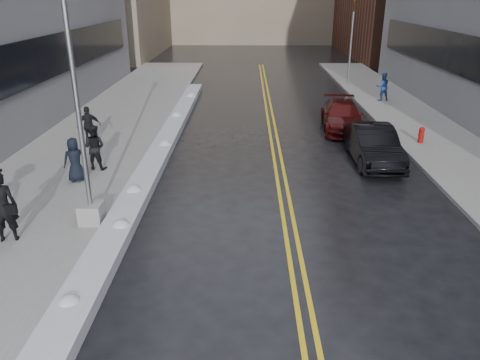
{
  "coord_description": "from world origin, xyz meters",
  "views": [
    {
      "loc": [
        1.23,
        -10.2,
        6.46
      ],
      "look_at": [
        1.02,
        2.55,
        1.3
      ],
      "focal_mm": 35.0,
      "sensor_mm": 36.0,
      "label": 1
    }
  ],
  "objects_px": {
    "pedestrian_c": "(75,160)",
    "pedestrian_east": "(383,87)",
    "fire_hydrant": "(421,134)",
    "car_maroon": "(342,116)",
    "traffic_signal": "(351,38)",
    "car_black": "(373,145)",
    "pedestrian_b": "(94,147)",
    "pedestrian_d": "(89,126)",
    "lamppost": "(83,145)",
    "pedestrian_fedora": "(3,207)"
  },
  "relations": [
    {
      "from": "lamppost",
      "to": "car_black",
      "type": "height_order",
      "value": "lamppost"
    },
    {
      "from": "traffic_signal",
      "to": "pedestrian_b",
      "type": "relative_size",
      "value": 3.48
    },
    {
      "from": "pedestrian_fedora",
      "to": "car_maroon",
      "type": "bearing_deg",
      "value": -148.92
    },
    {
      "from": "pedestrian_east",
      "to": "car_black",
      "type": "xyz_separation_m",
      "value": [
        -3.27,
        -10.98,
        -0.26
      ]
    },
    {
      "from": "traffic_signal",
      "to": "pedestrian_c",
      "type": "relative_size",
      "value": 3.77
    },
    {
      "from": "pedestrian_c",
      "to": "lamppost",
      "type": "bearing_deg",
      "value": 88.26
    },
    {
      "from": "fire_hydrant",
      "to": "car_maroon",
      "type": "bearing_deg",
      "value": 138.89
    },
    {
      "from": "lamppost",
      "to": "pedestrian_d",
      "type": "xyz_separation_m",
      "value": [
        -2.38,
        7.47,
        -1.53
      ]
    },
    {
      "from": "fire_hydrant",
      "to": "pedestrian_east",
      "type": "xyz_separation_m",
      "value": [
        0.55,
        8.74,
        0.46
      ]
    },
    {
      "from": "pedestrian_b",
      "to": "pedestrian_d",
      "type": "relative_size",
      "value": 1.0
    },
    {
      "from": "fire_hydrant",
      "to": "pedestrian_b",
      "type": "distance_m",
      "value": 13.99
    },
    {
      "from": "pedestrian_c",
      "to": "pedestrian_east",
      "type": "distance_m",
      "value": 19.74
    },
    {
      "from": "car_black",
      "to": "car_maroon",
      "type": "xyz_separation_m",
      "value": [
        -0.32,
        4.89,
        -0.06
      ]
    },
    {
      "from": "lamppost",
      "to": "car_black",
      "type": "xyz_separation_m",
      "value": [
        9.58,
        5.76,
        -1.79
      ]
    },
    {
      "from": "pedestrian_d",
      "to": "pedestrian_fedora",
      "type": "bearing_deg",
      "value": 68.14
    },
    {
      "from": "pedestrian_b",
      "to": "pedestrian_d",
      "type": "height_order",
      "value": "pedestrian_b"
    },
    {
      "from": "traffic_signal",
      "to": "fire_hydrant",
      "type": "bearing_deg",
      "value": -87.95
    },
    {
      "from": "lamppost",
      "to": "fire_hydrant",
      "type": "height_order",
      "value": "lamppost"
    },
    {
      "from": "traffic_signal",
      "to": "pedestrian_d",
      "type": "xyz_separation_m",
      "value": [
        -14.18,
        -14.53,
        -2.39
      ]
    },
    {
      "from": "traffic_signal",
      "to": "car_maroon",
      "type": "bearing_deg",
      "value": -102.62
    },
    {
      "from": "pedestrian_c",
      "to": "pedestrian_east",
      "type": "bearing_deg",
      "value": -164.17
    },
    {
      "from": "pedestrian_b",
      "to": "car_maroon",
      "type": "distance_m",
      "value": 12.17
    },
    {
      "from": "traffic_signal",
      "to": "pedestrian_b",
      "type": "bearing_deg",
      "value": -126.63
    },
    {
      "from": "fire_hydrant",
      "to": "traffic_signal",
      "type": "bearing_deg",
      "value": 92.05
    },
    {
      "from": "pedestrian_east",
      "to": "car_black",
      "type": "height_order",
      "value": "pedestrian_east"
    },
    {
      "from": "pedestrian_east",
      "to": "traffic_signal",
      "type": "bearing_deg",
      "value": -84.83
    },
    {
      "from": "pedestrian_b",
      "to": "pedestrian_east",
      "type": "bearing_deg",
      "value": -130.11
    },
    {
      "from": "car_black",
      "to": "car_maroon",
      "type": "relative_size",
      "value": 0.96
    },
    {
      "from": "fire_hydrant",
      "to": "pedestrian_c",
      "type": "height_order",
      "value": "pedestrian_c"
    },
    {
      "from": "fire_hydrant",
      "to": "car_black",
      "type": "height_order",
      "value": "car_black"
    },
    {
      "from": "pedestrian_fedora",
      "to": "car_black",
      "type": "distance_m",
      "value": 13.42
    },
    {
      "from": "traffic_signal",
      "to": "pedestrian_east",
      "type": "xyz_separation_m",
      "value": [
        1.05,
        -5.26,
        -2.4
      ]
    },
    {
      "from": "traffic_signal",
      "to": "pedestrian_east",
      "type": "distance_m",
      "value": 5.87
    },
    {
      "from": "lamppost",
      "to": "car_black",
      "type": "distance_m",
      "value": 11.32
    },
    {
      "from": "pedestrian_c",
      "to": "car_maroon",
      "type": "distance_m",
      "value": 13.11
    },
    {
      "from": "pedestrian_b",
      "to": "traffic_signal",
      "type": "bearing_deg",
      "value": -117.8
    },
    {
      "from": "pedestrian_c",
      "to": "fire_hydrant",
      "type": "bearing_deg",
      "value": 171.64
    },
    {
      "from": "lamppost",
      "to": "pedestrian_c",
      "type": "relative_size",
      "value": 4.8
    },
    {
      "from": "car_black",
      "to": "fire_hydrant",
      "type": "bearing_deg",
      "value": 39.0
    },
    {
      "from": "pedestrian_b",
      "to": "car_black",
      "type": "relative_size",
      "value": 0.38
    },
    {
      "from": "lamppost",
      "to": "pedestrian_c",
      "type": "distance_m",
      "value": 3.93
    },
    {
      "from": "fire_hydrant",
      "to": "pedestrian_fedora",
      "type": "xyz_separation_m",
      "value": [
        -14.26,
        -9.06,
        0.6
      ]
    },
    {
      "from": "lamppost",
      "to": "pedestrian_d",
      "type": "bearing_deg",
      "value": 107.69
    },
    {
      "from": "pedestrian_east",
      "to": "car_maroon",
      "type": "xyz_separation_m",
      "value": [
        -3.59,
        -6.09,
        -0.33
      ]
    },
    {
      "from": "pedestrian_b",
      "to": "car_black",
      "type": "bearing_deg",
      "value": -164.41
    },
    {
      "from": "traffic_signal",
      "to": "pedestrian_d",
      "type": "bearing_deg",
      "value": -134.31
    },
    {
      "from": "pedestrian_fedora",
      "to": "car_maroon",
      "type": "distance_m",
      "value": 16.23
    },
    {
      "from": "pedestrian_fedora",
      "to": "pedestrian_east",
      "type": "distance_m",
      "value": 23.17
    },
    {
      "from": "pedestrian_b",
      "to": "pedestrian_d",
      "type": "xyz_separation_m",
      "value": [
        -1.16,
        2.99,
        -0.0
      ]
    },
    {
      "from": "lamppost",
      "to": "pedestrian_east",
      "type": "distance_m",
      "value": 21.16
    }
  ]
}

